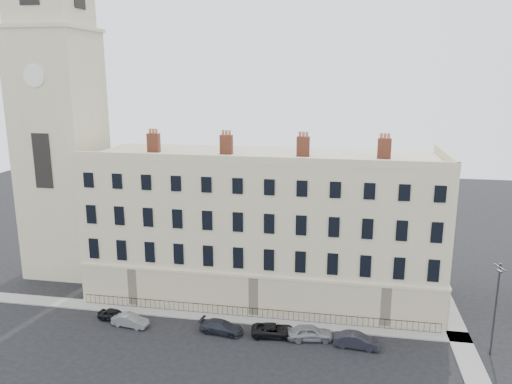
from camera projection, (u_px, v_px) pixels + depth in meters
ground at (310, 354)px, 42.32m from camera, size 160.00×160.00×0.00m
terrace at (264, 225)px, 53.11m from camera, size 36.22×12.22×17.00m
church_tower at (59, 115)px, 56.71m from camera, size 8.00×8.13×44.00m
pavement_terrace at (212, 316)px, 48.84m from camera, size 48.00×2.00×0.12m
pavement_east_return at (452, 322)px, 47.69m from camera, size 2.00×24.00×0.12m
railings at (252, 313)px, 48.41m from camera, size 35.00×0.04×0.96m
car_a at (114, 315)px, 47.96m from camera, size 3.41×1.77×1.11m
car_b at (130, 320)px, 46.83m from camera, size 3.63×1.66×1.15m
car_c at (221, 327)px, 45.59m from camera, size 4.27×2.16×1.19m
car_d at (274, 330)px, 45.02m from camera, size 4.28×2.30×1.14m
car_e at (310, 333)px, 44.39m from camera, size 4.27×2.30×1.38m
car_f at (357, 340)px, 43.17m from camera, size 3.96×1.64×1.28m
streetlamp at (496, 306)px, 41.04m from camera, size 0.69×1.72×8.20m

